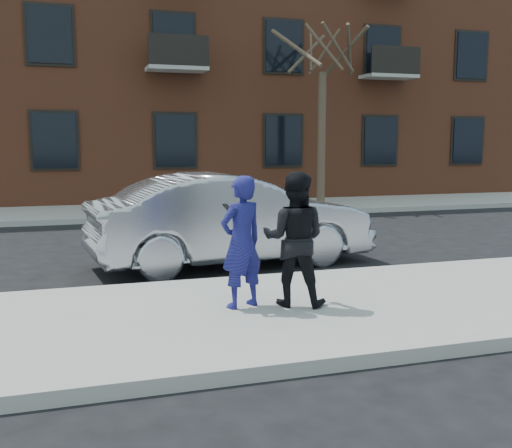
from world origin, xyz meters
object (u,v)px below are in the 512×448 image
object	(u,v)px
street_tree	(323,34)
silver_sedan	(231,220)
man_peacoat	(294,239)
man_hoodie	(242,242)

from	to	relation	value
street_tree	silver_sedan	xyz separation A→B (m)	(-5.14, -7.92, -4.72)
street_tree	man_peacoat	world-z (taller)	street_tree
man_hoodie	man_peacoat	distance (m)	0.66
man_peacoat	man_hoodie	bearing A→B (deg)	19.87
silver_sedan	man_hoodie	xyz separation A→B (m)	(-0.71, -3.13, 0.15)
street_tree	man_hoodie	bearing A→B (deg)	-117.91
street_tree	man_peacoat	bearing A→B (deg)	-115.04
street_tree	silver_sedan	world-z (taller)	street_tree
man_hoodie	man_peacoat	size ratio (longest dim) A/B	0.98
man_hoodie	man_peacoat	bearing A→B (deg)	151.54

